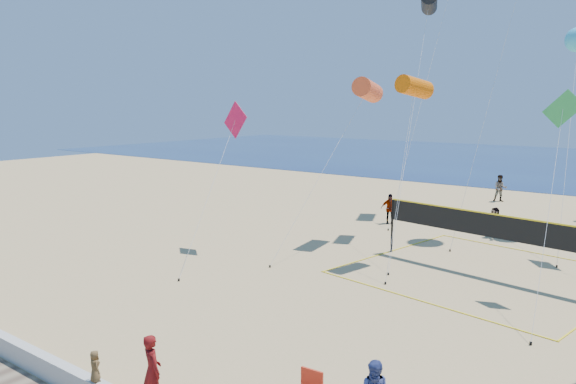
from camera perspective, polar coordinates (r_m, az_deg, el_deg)
The scene contains 12 objects.
ground at distance 15.78m, azimuth -6.33°, elevation -17.81°, with size 120.00×120.00×0.00m, color tan.
woman at distance 14.23m, azimuth -13.63°, elevation -17.20°, with size 0.64×0.42×1.76m, color #640D0E.
toddler at distance 14.58m, azimuth -19.03°, elevation -16.38°, with size 0.37×0.24×0.76m, color brown.
far_person_0 at distance 33.86m, azimuth 10.28°, elevation -1.68°, with size 1.04×0.43×1.78m, color gray.
far_person_1 at distance 31.94m, azimuth 20.23°, elevation -2.89°, with size 1.50×0.48×1.62m, color gray.
far_person_3 at distance 43.50m, azimuth 20.76°, elevation 0.36°, with size 0.95×0.74×1.95m, color gray.
volleyball_net at distance 24.81m, azimuth 19.55°, elevation -3.82°, with size 11.27×11.15×2.62m.
kite_0 at distance 28.99m, azimuth 8.10°, elevation 10.20°, with size 1.58×8.21×8.38m.
kite_1 at distance 31.99m, azimuth 14.14°, elevation 18.16°, with size 3.10×9.55×12.88m.
kite_2 at distance 25.39m, azimuth 12.72°, elevation 10.34°, with size 1.34×4.78×8.31m.
kite_3 at distance 27.24m, azimuth -5.57°, elevation 6.74°, with size 2.80×5.78×7.21m.
kite_4 at distance 22.05m, azimuth 26.00°, elevation 6.37°, with size 1.41×5.23×7.60m.
Camera 1 is at (9.73, -10.18, 7.12)m, focal length 35.00 mm.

